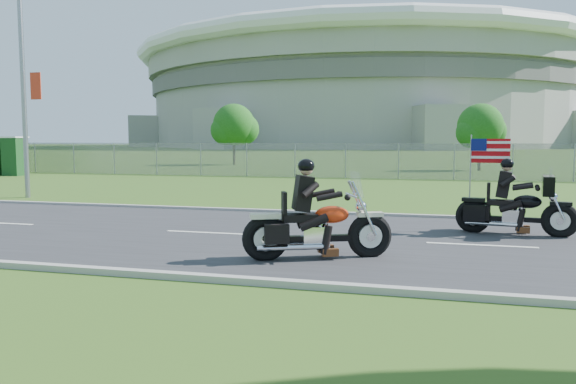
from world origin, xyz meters
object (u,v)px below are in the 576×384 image
(porta_toilet_a, at_px, (15,157))
(motorcycle_lead, at_px, (316,228))
(streetlight, at_px, (26,48))
(motorcycle_follow, at_px, (515,210))

(porta_toilet_a, relative_size, motorcycle_lead, 0.87)
(motorcycle_lead, bearing_deg, porta_toilet_a, 116.65)
(streetlight, height_order, motorcycle_lead, streetlight)
(motorcycle_follow, bearing_deg, streetlight, 172.46)
(porta_toilet_a, xyz_separation_m, motorcycle_follow, (26.84, -15.37, -0.54))
(streetlight, distance_m, motorcycle_lead, 16.19)
(streetlight, height_order, motorcycle_follow, streetlight)
(streetlight, bearing_deg, porta_toilet_a, 132.91)
(streetlight, xyz_separation_m, motorcycle_lead, (12.94, -8.33, -5.05))
(porta_toilet_a, height_order, motorcycle_lead, porta_toilet_a)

